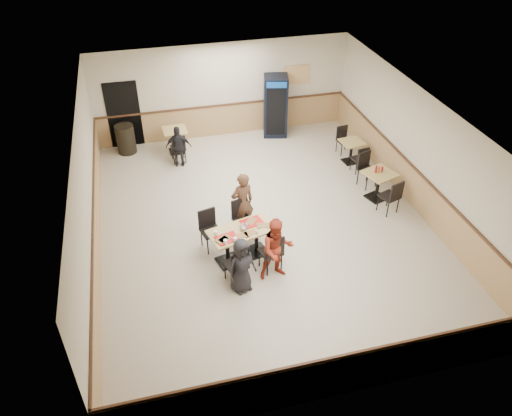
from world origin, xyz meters
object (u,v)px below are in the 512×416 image
object	(u,v)px
diner_man_opposite	(242,203)
pepsi_cooler	(275,106)
side_table_far	(351,148)
back_table	(176,137)
side_table_near	(378,181)
trash_bin	(126,139)
main_table	(242,239)
lone_diner	(179,147)
diner_woman_left	(242,266)
diner_woman_right	(277,249)

from	to	relation	value
diner_man_opposite	pepsi_cooler	bearing A→B (deg)	-128.63
side_table_far	back_table	bearing A→B (deg)	158.86
side_table_near	trash_bin	size ratio (longest dim) A/B	1.04
main_table	pepsi_cooler	world-z (taller)	pepsi_cooler
main_table	lone_diner	size ratio (longest dim) A/B	1.29
main_table	diner_man_opposite	xyz separation A→B (m)	(0.24, 0.99, 0.28)
diner_woman_left	side_table_far	xyz separation A→B (m)	(4.34, 4.37, -0.20)
side_table_far	trash_bin	distance (m)	6.83
diner_woman_left	back_table	size ratio (longest dim) A/B	1.73
pepsi_cooler	diner_man_opposite	bearing A→B (deg)	-101.66
main_table	side_table_near	world-z (taller)	main_table
diner_man_opposite	side_table_far	size ratio (longest dim) A/B	2.25
diner_man_opposite	back_table	world-z (taller)	diner_man_opposite
main_table	pepsi_cooler	xyz separation A→B (m)	(2.42, 5.68, 0.45)
diner_woman_right	diner_man_opposite	distance (m)	1.81
main_table	trash_bin	world-z (taller)	trash_bin
back_table	trash_bin	bearing A→B (deg)	166.71
lone_diner	side_table_near	distance (m)	5.73
diner_woman_right	side_table_near	size ratio (longest dim) A/B	1.62
main_table	diner_man_opposite	bearing A→B (deg)	62.10
diner_woman_right	back_table	xyz separation A→B (m)	(-1.44, 6.07, -0.25)
trash_bin	back_table	bearing A→B (deg)	-13.29
diner_woman_right	pepsi_cooler	size ratio (longest dim) A/B	0.77
diner_man_opposite	pepsi_cooler	size ratio (longest dim) A/B	0.82
main_table	diner_woman_left	distance (m)	1.03
side_table_far	trash_bin	xyz separation A→B (m)	(-6.44, 2.27, -0.01)
lone_diner	pepsi_cooler	distance (m)	3.52
back_table	trash_bin	world-z (taller)	trash_bin
pepsi_cooler	lone_diner	bearing A→B (deg)	-145.92
side_table_near	pepsi_cooler	size ratio (longest dim) A/B	0.48
diner_woman_left	lone_diner	xyz separation A→B (m)	(-0.62, 5.43, -0.03)
side_table_far	trash_bin	world-z (taller)	trash_bin
main_table	lone_diner	distance (m)	4.52
main_table	pepsi_cooler	distance (m)	6.19
back_table	diner_woman_left	bearing A→B (deg)	-84.38
main_table	diner_woman_left	bearing A→B (deg)	-117.90
main_table	lone_diner	xyz separation A→B (m)	(-0.86, 4.44, 0.10)
main_table	lone_diner	world-z (taller)	lone_diner
diner_man_opposite	pepsi_cooler	distance (m)	5.18
side_table_near	side_table_far	world-z (taller)	side_table_near
side_table_far	trash_bin	bearing A→B (deg)	160.61
diner_woman_right	side_table_far	size ratio (longest dim) A/B	2.11
main_table	diner_woman_right	bearing A→B (deg)	-67.62
diner_woman_right	trash_bin	bearing A→B (deg)	111.82
lone_diner	side_table_far	world-z (taller)	lone_diner
side_table_far	back_table	distance (m)	5.32
back_table	side_table_near	bearing A→B (deg)	-38.33
diner_man_opposite	main_table	bearing A→B (deg)	62.58
diner_man_opposite	lone_diner	size ratio (longest dim) A/B	1.28
diner_woman_right	side_table_far	bearing A→B (deg)	47.13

